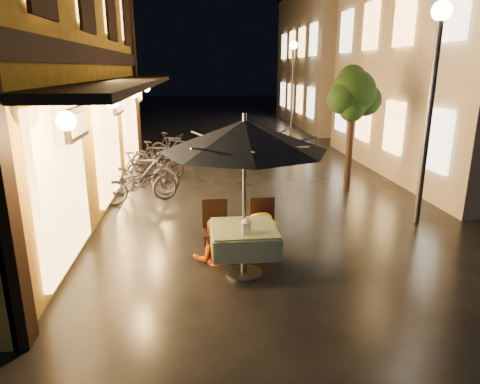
{
  "coord_description": "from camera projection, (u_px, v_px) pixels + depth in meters",
  "views": [
    {
      "loc": [
        -1.45,
        -5.85,
        3.06
      ],
      "look_at": [
        -0.77,
        0.69,
        1.15
      ],
      "focal_mm": 32.0,
      "sensor_mm": 36.0,
      "label": 1
    }
  ],
  "objects": [
    {
      "name": "ground",
      "position": [
        295.0,
        275.0,
        6.58
      ],
      "size": [
        90.0,
        90.0,
        0.0
      ],
      "primitive_type": "plane",
      "color": "black",
      "rests_on": "ground"
    },
    {
      "name": "east_building_far",
      "position": [
        357.0,
        57.0,
        23.49
      ],
      "size": [
        7.3,
        10.3,
        7.3
      ],
      "color": "#C5B59B",
      "rests_on": "ground"
    },
    {
      "name": "street_tree",
      "position": [
        354.0,
        95.0,
        10.45
      ],
      "size": [
        1.43,
        1.2,
        3.15
      ],
      "color": "black",
      "rests_on": "ground"
    },
    {
      "name": "streetlamp_near",
      "position": [
        434.0,
        76.0,
        7.97
      ],
      "size": [
        0.36,
        0.36,
        4.23
      ],
      "color": "#59595E",
      "rests_on": "ground"
    },
    {
      "name": "streetlamp_far",
      "position": [
        293.0,
        71.0,
        19.44
      ],
      "size": [
        0.36,
        0.36,
        4.23
      ],
      "color": "#59595E",
      "rests_on": "ground"
    },
    {
      "name": "cafe_table",
      "position": [
        244.0,
        239.0,
        6.43
      ],
      "size": [
        0.99,
        0.99,
        0.78
      ],
      "color": "#59595E",
      "rests_on": "ground"
    },
    {
      "name": "patio_umbrella",
      "position": [
        244.0,
        136.0,
        5.99
      ],
      "size": [
        2.41,
        2.41,
        2.46
      ],
      "color": "#59595E",
      "rests_on": "ground"
    },
    {
      "name": "cafe_chair_left",
      "position": [
        215.0,
        226.0,
        7.11
      ],
      "size": [
        0.42,
        0.42,
        0.97
      ],
      "color": "black",
      "rests_on": "ground"
    },
    {
      "name": "cafe_chair_right",
      "position": [
        263.0,
        224.0,
        7.18
      ],
      "size": [
        0.42,
        0.42,
        0.97
      ],
      "color": "black",
      "rests_on": "ground"
    },
    {
      "name": "table_lantern",
      "position": [
        246.0,
        225.0,
        6.07
      ],
      "size": [
        0.16,
        0.16,
        0.25
      ],
      "color": "white",
      "rests_on": "cafe_table"
    },
    {
      "name": "person_orange",
      "position": [
        213.0,
        220.0,
        6.9
      ],
      "size": [
        0.72,
        0.58,
        1.39
      ],
      "primitive_type": "imported",
      "rotation": [
        0.0,
        0.0,
        3.22
      ],
      "color": "#D84800",
      "rests_on": "ground"
    },
    {
      "name": "person_yellow",
      "position": [
        261.0,
        214.0,
        6.95
      ],
      "size": [
        1.11,
        0.8,
        1.54
      ],
      "primitive_type": "imported",
      "rotation": [
        0.0,
        0.0,
        3.39
      ],
      "color": "orange",
      "rests_on": "ground"
    },
    {
      "name": "bicycle_0",
      "position": [
        140.0,
        183.0,
        9.97
      ],
      "size": [
        1.9,
        1.21,
        0.94
      ],
      "primitive_type": "imported",
      "rotation": [
        0.0,
        0.0,
        1.92
      ],
      "color": "black",
      "rests_on": "ground"
    },
    {
      "name": "bicycle_1",
      "position": [
        142.0,
        174.0,
        10.58
      ],
      "size": [
        1.88,
        0.73,
        1.1
      ],
      "primitive_type": "imported",
      "rotation": [
        0.0,
        0.0,
        1.45
      ],
      "color": "black",
      "rests_on": "ground"
    },
    {
      "name": "bicycle_2",
      "position": [
        155.0,
        166.0,
        12.04
      ],
      "size": [
        1.67,
        0.82,
        0.84
      ],
      "primitive_type": "imported",
      "rotation": [
        0.0,
        0.0,
        1.74
      ],
      "color": "black",
      "rests_on": "ground"
    },
    {
      "name": "bicycle_3",
      "position": [
        157.0,
        158.0,
        12.66
      ],
      "size": [
        1.72,
        0.93,
        0.99
      ],
      "primitive_type": "imported",
      "rotation": [
        0.0,
        0.0,
        1.27
      ],
      "color": "black",
      "rests_on": "ground"
    },
    {
      "name": "bicycle_4",
      "position": [
        157.0,
        153.0,
        13.83
      ],
      "size": [
        1.62,
        0.74,
        0.82
      ],
      "primitive_type": "imported",
      "rotation": [
        0.0,
        0.0,
        1.7
      ],
      "color": "#222128",
      "rests_on": "ground"
    },
    {
      "name": "bicycle_5",
      "position": [
        172.0,
        147.0,
        14.63
      ],
      "size": [
        1.63,
        1.04,
        0.95
      ],
      "primitive_type": "imported",
      "rotation": [
        0.0,
        0.0,
        1.16
      ],
      "color": "black",
      "rests_on": "ground"
    }
  ]
}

